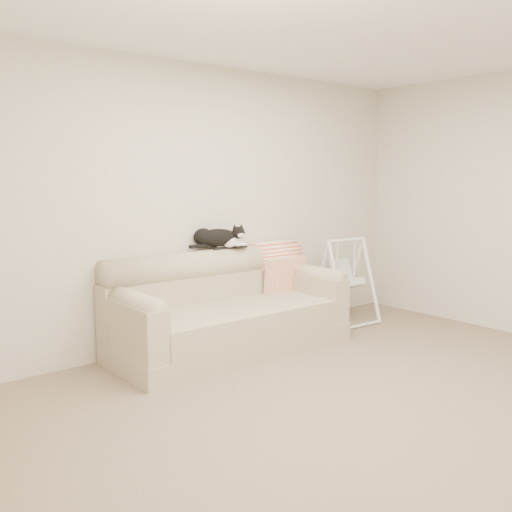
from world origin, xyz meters
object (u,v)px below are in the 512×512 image
Objects in this scene: remote_a at (221,247)px; tuxedo_cat at (218,238)px; sofa at (226,312)px; baby_swing at (345,280)px; remote_b at (238,247)px.

tuxedo_cat reaches higher than remote_a.
remote_a reaches higher than sofa.
remote_a is at bearing 63.75° from sofa.
tuxedo_cat is 0.61× the size of baby_swing.
tuxedo_cat is (-0.20, 0.06, 0.10)m from remote_b.
remote_a is (0.12, 0.25, 0.56)m from sofa.
tuxedo_cat is at bearing 169.80° from baby_swing.
remote_b is 0.23m from tuxedo_cat.
sofa is 0.71m from tuxedo_cat.
remote_a is 0.20× the size of baby_swing.
tuxedo_cat reaches higher than sofa.
remote_a is at bearing 170.25° from baby_swing.
tuxedo_cat is 1.62m from baby_swing.
sofa is 2.39× the size of baby_swing.
sofa is at bearing -116.25° from remote_a.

